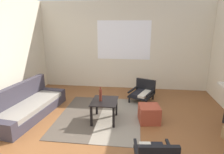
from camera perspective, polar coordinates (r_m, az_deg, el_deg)
The scene contains 8 objects.
ground_plane at distance 3.79m, azimuth -0.35°, elevation -17.61°, with size 7.80×7.80×0.00m, color brown.
far_wall_with_window at distance 6.25m, azimuth 3.40°, elevation 8.96°, with size 5.60×0.13×2.70m.
area_rug at distance 4.59m, azimuth -3.56°, elevation -11.21°, with size 1.82×2.18×0.01m.
couch at distance 4.94m, azimuth -23.36°, elevation -7.85°, with size 0.98×2.11×0.71m.
coffee_table at distance 4.24m, azimuth -2.16°, elevation -8.04°, with size 0.54×0.63×0.47m.
armchair_by_window at distance 5.44m, azimuth 8.88°, elevation -4.17°, with size 0.75×0.80×0.54m.
ottoman_orange at distance 4.36m, azimuth 10.68°, elevation -10.41°, with size 0.43×0.43×0.36m, color #993D28.
glass_bottle at distance 4.16m, azimuth -3.35°, elevation -5.20°, with size 0.06×0.06×0.31m.
Camera 1 is at (0.42, -3.14, 2.07)m, focal length 31.60 mm.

